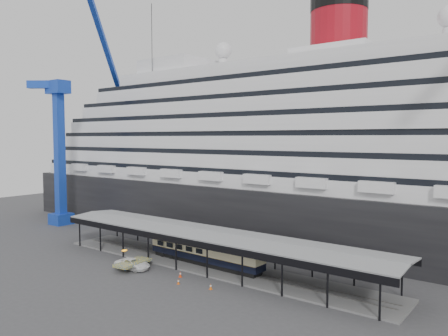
% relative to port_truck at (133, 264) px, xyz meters
% --- Properties ---
extents(ground, '(200.00, 200.00, 0.00)m').
position_rel_port_truck_xyz_m(ground, '(8.15, 2.61, -0.76)').
color(ground, '#3C3C3F').
rests_on(ground, ground).
extents(cruise_ship, '(130.00, 30.00, 43.90)m').
position_rel_port_truck_xyz_m(cruise_ship, '(8.20, 34.61, 17.59)').
color(cruise_ship, black).
rests_on(cruise_ship, ground).
extents(platform_canopy, '(56.00, 9.18, 5.30)m').
position_rel_port_truck_xyz_m(platform_canopy, '(8.15, 7.61, 1.61)').
color(platform_canopy, slate).
rests_on(platform_canopy, ground).
extents(crane_blue, '(22.63, 19.19, 47.60)m').
position_rel_port_truck_xyz_m(crane_blue, '(-36.96, 13.23, 19.20)').
color(crane_blue, '#1840B9').
rests_on(crane_blue, ground).
extents(port_truck, '(5.67, 3.04, 1.51)m').
position_rel_port_truck_xyz_m(port_truck, '(0.00, 0.00, 0.00)').
color(port_truck, white).
rests_on(port_truck, ground).
extents(pullman_carriage, '(20.06, 3.13, 19.63)m').
position_rel_port_truck_xyz_m(pullman_carriage, '(7.23, 7.61, 1.65)').
color(pullman_carriage, black).
rests_on(pullman_carriage, ground).
extents(traffic_cone_left, '(0.46, 0.46, 0.80)m').
position_rel_port_truck_xyz_m(traffic_cone_left, '(7.99, 1.45, -0.36)').
color(traffic_cone_left, red).
rests_on(traffic_cone_left, ground).
extents(traffic_cone_mid, '(0.38, 0.38, 0.68)m').
position_rel_port_truck_xyz_m(traffic_cone_mid, '(9.72, -0.78, -0.42)').
color(traffic_cone_mid, '#D7550B').
rests_on(traffic_cone_mid, ground).
extents(traffic_cone_right, '(0.45, 0.45, 0.75)m').
position_rel_port_truck_xyz_m(traffic_cone_right, '(14.32, 0.20, -0.38)').
color(traffic_cone_right, '#DC5D0C').
rests_on(traffic_cone_right, ground).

